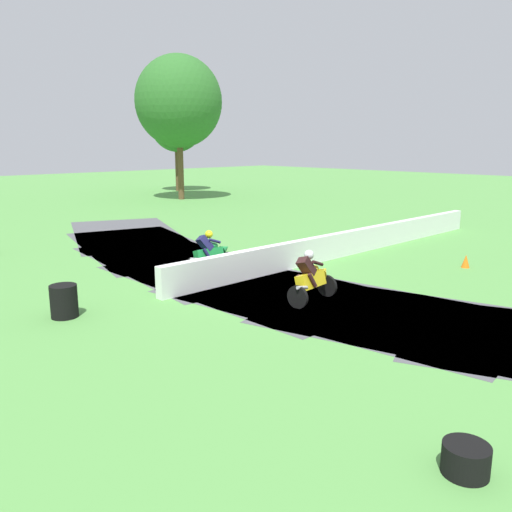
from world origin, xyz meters
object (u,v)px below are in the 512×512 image
at_px(traffic_cone, 466,261).
at_px(motorcycle_chase_yellow, 312,277).
at_px(tire_stack_mid_b, 466,459).
at_px(tire_stack_mid_a, 64,301).
at_px(motorcycle_lead_green, 210,252).

bearing_deg(traffic_cone, motorcycle_chase_yellow, 170.36).
relative_size(motorcycle_chase_yellow, tire_stack_mid_b, 2.77).
bearing_deg(motorcycle_chase_yellow, tire_stack_mid_b, -124.80).
height_order(tire_stack_mid_a, tire_stack_mid_b, tire_stack_mid_a).
relative_size(tire_stack_mid_b, traffic_cone, 1.38).
height_order(motorcycle_lead_green, motorcycle_chase_yellow, motorcycle_chase_yellow).
xyz_separation_m(motorcycle_lead_green, tire_stack_mid_b, (-4.45, -10.66, -0.44)).
distance_m(motorcycle_lead_green, motorcycle_chase_yellow, 4.41).
xyz_separation_m(tire_stack_mid_a, tire_stack_mid_b, (1.02, -9.51, -0.20)).
bearing_deg(motorcycle_lead_green, tire_stack_mid_b, -112.64).
bearing_deg(traffic_cone, tire_stack_mid_a, 159.96).
xyz_separation_m(tire_stack_mid_b, traffic_cone, (11.04, 5.11, 0.02)).
relative_size(motorcycle_lead_green, tire_stack_mid_a, 2.13).
height_order(motorcycle_lead_green, traffic_cone, motorcycle_lead_green).
relative_size(tire_stack_mid_a, tire_stack_mid_b, 1.32).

